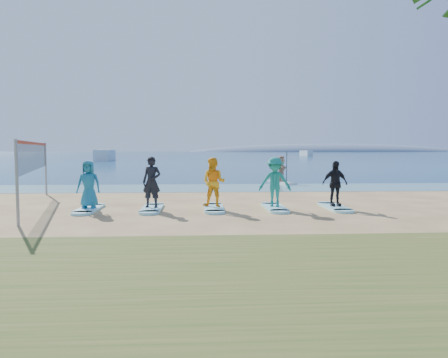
{
  "coord_description": "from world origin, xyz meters",
  "views": [
    {
      "loc": [
        -1.38,
        -14.06,
        2.22
      ],
      "look_at": [
        -0.43,
        2.0,
        1.1
      ],
      "focal_mm": 35.0,
      "sensor_mm": 36.0,
      "label": 1
    }
  ],
  "objects": [
    {
      "name": "student_1",
      "position": [
        -3.07,
        1.83,
        1.01
      ],
      "size": [
        0.75,
        0.58,
        1.85
      ],
      "primitive_type": "imported",
      "rotation": [
        0.0,
        0.0,
        -0.22
      ],
      "color": "black",
      "rests_on": "surfboard_1"
    },
    {
      "name": "student_4",
      "position": [
        3.69,
        1.83,
        0.93
      ],
      "size": [
        1.03,
        0.54,
        1.68
      ],
      "primitive_type": "imported",
      "rotation": [
        0.0,
        0.0,
        0.14
      ],
      "color": "black",
      "rests_on": "surfboard_4"
    },
    {
      "name": "surfboard_0",
      "position": [
        -5.33,
        1.83,
        0.04
      ],
      "size": [
        0.7,
        2.2,
        0.09
      ],
      "primitive_type": "cube",
      "color": "#A0EFF7",
      "rests_on": "ground"
    },
    {
      "name": "boat_offshore_b",
      "position": [
        32.08,
        119.98,
        0.0
      ],
      "size": [
        2.76,
        6.57,
        1.63
      ],
      "primitive_type": "cube",
      "rotation": [
        0.0,
        0.0,
        0.15
      ],
      "color": "silver",
      "rests_on": "ground"
    },
    {
      "name": "boat_offshore_a",
      "position": [
        -18.54,
        67.2,
        0.0
      ],
      "size": [
        2.67,
        6.91,
        1.99
      ],
      "primitive_type": "cube",
      "rotation": [
        0.0,
        0.0,
        -0.01
      ],
      "color": "silver",
      "rests_on": "ground"
    },
    {
      "name": "surfboard_4",
      "position": [
        3.69,
        1.83,
        0.04
      ],
      "size": [
        0.7,
        2.2,
        0.09
      ],
      "primitive_type": "cube",
      "color": "#A0EFF7",
      "rests_on": "ground"
    },
    {
      "name": "ground",
      "position": [
        0.0,
        0.0,
        0.0
      ],
      "size": [
        600.0,
        600.0,
        0.0
      ],
      "primitive_type": "plane",
      "color": "tan",
      "rests_on": "ground"
    },
    {
      "name": "student_3",
      "position": [
        1.43,
        1.83,
        1.0
      ],
      "size": [
        1.28,
        0.88,
        1.82
      ],
      "primitive_type": "imported",
      "rotation": [
        0.0,
        0.0,
        -0.18
      ],
      "color": "#1B8577",
      "rests_on": "surfboard_3"
    },
    {
      "name": "island_ridge",
      "position": [
        95.0,
        300.0,
        0.0
      ],
      "size": [
        220.0,
        56.0,
        18.0
      ],
      "primitive_type": "ellipsoid",
      "color": "slate",
      "rests_on": "ground"
    },
    {
      "name": "student_0",
      "position": [
        -5.33,
        1.83,
        0.94
      ],
      "size": [
        0.85,
        0.56,
        1.71
      ],
      "primitive_type": "imported",
      "rotation": [
        0.0,
        0.0,
        -0.03
      ],
      "color": "teal",
      "rests_on": "surfboard_0"
    },
    {
      "name": "paddleboarder",
      "position": [
        3.93,
        13.62,
        0.94
      ],
      "size": [
        0.51,
        1.52,
        1.63
      ],
      "primitive_type": "imported",
      "rotation": [
        0.0,
        0.0,
        1.56
      ],
      "color": "tan",
      "rests_on": "paddleboard"
    },
    {
      "name": "surfboard_3",
      "position": [
        1.43,
        1.83,
        0.04
      ],
      "size": [
        0.7,
        2.2,
        0.09
      ],
      "primitive_type": "cube",
      "color": "#A0EFF7",
      "rests_on": "ground"
    },
    {
      "name": "ocean",
      "position": [
        0.0,
        160.0,
        0.01
      ],
      "size": [
        600.0,
        600.0,
        0.0
      ],
      "primitive_type": "plane",
      "color": "navy",
      "rests_on": "ground"
    },
    {
      "name": "student_2",
      "position": [
        -0.82,
        1.83,
        0.99
      ],
      "size": [
        1.06,
        0.94,
        1.8
      ],
      "primitive_type": "imported",
      "rotation": [
        0.0,
        0.0,
        -0.35
      ],
      "color": "#FFAC1A",
      "rests_on": "surfboard_2"
    },
    {
      "name": "shallow_water",
      "position": [
        0.0,
        10.5,
        0.01
      ],
      "size": [
        600.0,
        600.0,
        0.0
      ],
      "primitive_type": "plane",
      "color": "teal",
      "rests_on": "ground"
    },
    {
      "name": "surfboard_2",
      "position": [
        -0.82,
        1.83,
        0.04
      ],
      "size": [
        0.7,
        2.2,
        0.09
      ],
      "primitive_type": "cube",
      "color": "#A0EFF7",
      "rests_on": "ground"
    },
    {
      "name": "surfboard_1",
      "position": [
        -3.07,
        1.83,
        0.04
      ],
      "size": [
        0.7,
        2.2,
        0.09
      ],
      "primitive_type": "cube",
      "color": "#A0EFF7",
      "rests_on": "ground"
    },
    {
      "name": "volleyball_net",
      "position": [
        -7.65,
        3.07,
        1.9
      ],
      "size": [
        2.26,
        8.82,
        2.5
      ],
      "rotation": [
        0.0,
        0.0,
        0.24
      ],
      "color": "gray",
      "rests_on": "ground"
    },
    {
      "name": "paddleboard",
      "position": [
        3.93,
        13.62,
        0.06
      ],
      "size": [
        1.39,
        3.08,
        0.12
      ],
      "primitive_type": "cube",
      "rotation": [
        0.0,
        0.0,
        0.24
      ],
      "color": "silver",
      "rests_on": "ground"
    }
  ]
}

